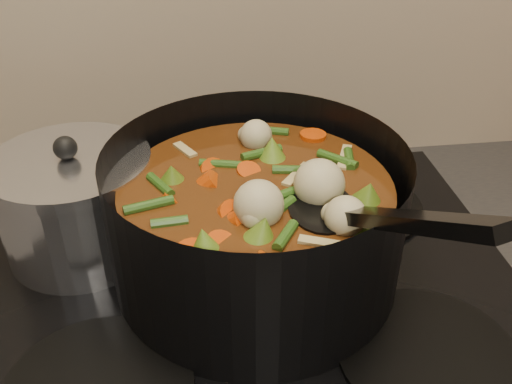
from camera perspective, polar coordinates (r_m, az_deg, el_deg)
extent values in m
cube|color=black|center=(0.69, -0.46, -11.74)|extent=(2.64, 0.64, 0.05)
cube|color=black|center=(0.67, -0.47, -9.62)|extent=(0.62, 0.54, 0.02)
cylinder|color=black|center=(0.61, 16.82, -15.27)|extent=(0.18, 0.18, 0.01)
cylinder|color=black|center=(0.77, -13.67, -3.12)|extent=(0.18, 0.18, 0.01)
cylinder|color=black|center=(0.79, 9.95, -1.38)|extent=(0.18, 0.18, 0.01)
cylinder|color=black|center=(0.63, 0.00, -2.50)|extent=(0.35, 0.35, 0.16)
cylinder|color=black|center=(0.67, 0.00, -7.67)|extent=(0.32, 0.32, 0.01)
cylinder|color=#54290E|center=(0.63, 0.00, -3.48)|extent=(0.29, 0.29, 0.11)
cylinder|color=#D5470A|center=(0.61, 4.00, 0.74)|extent=(0.03, 0.03, 0.03)
cylinder|color=#D5470A|center=(0.66, 2.84, 3.69)|extent=(0.04, 0.04, 0.03)
cylinder|color=#D5470A|center=(0.69, -4.87, 4.69)|extent=(0.05, 0.04, 0.03)
cylinder|color=#D5470A|center=(0.61, -5.64, 0.50)|extent=(0.03, 0.04, 0.03)
cylinder|color=#D5470A|center=(0.54, -5.51, -4.00)|extent=(0.04, 0.04, 0.03)
cylinder|color=#D5470A|center=(0.57, 1.71, -1.69)|extent=(0.05, 0.05, 0.03)
cylinder|color=#D5470A|center=(0.60, 7.26, -0.20)|extent=(0.04, 0.04, 0.03)
cylinder|color=#D5470A|center=(0.68, 6.29, 4.20)|extent=(0.04, 0.03, 0.03)
cylinder|color=#D5470A|center=(0.65, -1.36, 3.20)|extent=(0.04, 0.05, 0.03)
cylinder|color=#D5470A|center=(0.63, -8.07, 1.85)|extent=(0.04, 0.04, 0.03)
sphere|color=beige|center=(0.61, 6.33, 2.03)|extent=(0.04, 0.04, 0.04)
sphere|color=beige|center=(0.65, -2.86, 4.36)|extent=(0.04, 0.04, 0.04)
sphere|color=beige|center=(0.55, -4.50, -1.19)|extent=(0.04, 0.04, 0.04)
sphere|color=beige|center=(0.58, 6.30, 0.47)|extent=(0.04, 0.04, 0.04)
cone|color=olive|center=(0.53, -3.25, -3.86)|extent=(0.04, 0.04, 0.04)
cone|color=olive|center=(0.57, 8.22, -1.14)|extent=(0.04, 0.04, 0.04)
cone|color=olive|center=(0.67, 4.74, 4.54)|extent=(0.04, 0.04, 0.04)
cone|color=olive|center=(0.66, -5.64, 4.19)|extent=(0.04, 0.04, 0.04)
cone|color=olive|center=(0.56, -7.67, -1.78)|extent=(0.04, 0.04, 0.04)
cone|color=olive|center=(0.53, 4.50, -3.52)|extent=(0.04, 0.04, 0.04)
cylinder|color=#365D1B|center=(0.64, 2.30, 2.98)|extent=(0.01, 0.04, 0.01)
cylinder|color=#365D1B|center=(0.69, -3.12, 5.57)|extent=(0.04, 0.03, 0.01)
cylinder|color=#365D1B|center=(0.63, -7.75, 2.38)|extent=(0.04, 0.02, 0.01)
cylinder|color=#365D1B|center=(0.57, -5.89, -1.02)|extent=(0.03, 0.04, 0.01)
cylinder|color=#365D1B|center=(0.56, -0.58, -1.70)|extent=(0.03, 0.04, 0.01)
cylinder|color=#365D1B|center=(0.54, 8.25, -3.49)|extent=(0.04, 0.02, 0.01)
cylinder|color=#365D1B|center=(0.61, 8.37, 1.41)|extent=(0.04, 0.04, 0.01)
cylinder|color=#365D1B|center=(0.65, 3.34, 3.71)|extent=(0.01, 0.04, 0.01)
cylinder|color=#365D1B|center=(0.64, -1.37, 3.20)|extent=(0.04, 0.03, 0.01)
cylinder|color=#365D1B|center=(0.64, -9.27, 2.81)|extent=(0.04, 0.02, 0.01)
cylinder|color=#365D1B|center=(0.57, -7.84, -1.51)|extent=(0.03, 0.04, 0.01)
cylinder|color=#365D1B|center=(0.54, -1.04, -2.91)|extent=(0.03, 0.04, 0.01)
cube|color=tan|center=(0.59, -7.54, -0.07)|extent=(0.05, 0.01, 0.00)
cube|color=tan|center=(0.54, 2.49, -3.42)|extent=(0.02, 0.05, 0.00)
cube|color=tan|center=(0.63, 6.84, 2.26)|extent=(0.05, 0.03, 0.00)
cube|color=tan|center=(0.66, -2.74, 4.30)|extent=(0.04, 0.04, 0.00)
cube|color=tan|center=(0.58, -7.12, -0.98)|extent=(0.03, 0.05, 0.00)
ellipsoid|color=black|center=(0.57, 6.60, -1.73)|extent=(0.08, 0.10, 0.01)
cube|color=black|center=(0.47, 14.70, -2.83)|extent=(0.08, 0.19, 0.12)
cylinder|color=silver|center=(0.71, -17.38, -1.61)|extent=(0.18, 0.18, 0.11)
cylinder|color=silver|center=(0.68, -18.24, 2.73)|extent=(0.19, 0.19, 0.01)
sphere|color=black|center=(0.67, -18.54, 4.22)|extent=(0.03, 0.03, 0.03)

